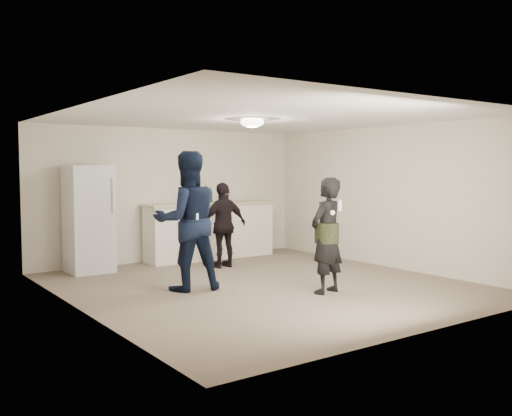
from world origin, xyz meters
TOP-DOWN VIEW (x-y plane):
  - floor at (0.00, 0.00)m, footprint 6.00×6.00m
  - ceiling at (0.00, 0.00)m, footprint 6.00×6.00m
  - wall_back at (0.00, 3.00)m, footprint 6.00×0.00m
  - wall_front at (0.00, -3.00)m, footprint 6.00×0.00m
  - wall_left at (-2.75, 0.00)m, footprint 0.00×6.00m
  - wall_right at (2.75, 0.00)m, footprint 0.00×6.00m
  - counter at (0.66, 2.67)m, footprint 2.60×0.56m
  - counter_top at (0.66, 2.67)m, footprint 2.68×0.64m
  - fridge at (-1.76, 2.60)m, footprint 0.70×0.70m
  - fridge_handle at (-1.48, 2.23)m, footprint 0.02×0.02m
  - ceiling_dome at (0.00, 0.30)m, footprint 0.36×0.36m
  - shaker at (0.19, 2.78)m, footprint 0.08×0.08m
  - man at (-1.09, 0.37)m, footprint 1.10×0.94m
  - woman at (0.40, -0.95)m, footprint 0.67×0.52m
  - camo_shorts at (0.40, -0.95)m, footprint 0.34×0.34m
  - spectator at (0.34, 1.67)m, footprint 0.88×0.37m
  - remote_man at (-1.09, 0.09)m, footprint 0.04×0.04m
  - nunchuk_man at (-0.97, 0.12)m, footprint 0.07×0.07m
  - remote_woman at (0.40, -1.20)m, footprint 0.04×0.04m
  - nunchuk_woman at (0.30, -1.17)m, footprint 0.07×0.07m
  - bottle_cluster at (0.48, 2.71)m, footprint 0.61×0.40m

SIDE VIEW (x-z plane):
  - floor at x=0.00m, z-range 0.00..0.00m
  - counter at x=0.66m, z-range 0.00..1.05m
  - spectator at x=0.34m, z-range 0.00..1.51m
  - woman at x=0.40m, z-range 0.00..1.62m
  - camo_shorts at x=0.40m, z-range 0.71..0.99m
  - fridge at x=-1.76m, z-range 0.00..1.80m
  - nunchuk_man at x=-0.97m, z-range 0.95..1.01m
  - man at x=-1.09m, z-range 0.00..2.00m
  - remote_man at x=-1.09m, z-range 0.98..1.12m
  - counter_top at x=0.66m, z-range 1.05..1.09m
  - nunchuk_woman at x=0.30m, z-range 1.11..1.18m
  - shaker at x=0.19m, z-range 1.09..1.26m
  - bottle_cluster at x=0.48m, z-range 1.07..1.33m
  - wall_back at x=0.00m, z-range -1.75..4.25m
  - wall_front at x=0.00m, z-range -1.75..4.25m
  - wall_left at x=-2.75m, z-range -1.75..4.25m
  - wall_right at x=2.75m, z-range -1.75..4.25m
  - remote_woman at x=0.40m, z-range 1.18..1.32m
  - fridge_handle at x=-1.48m, z-range 1.00..1.60m
  - ceiling_dome at x=0.00m, z-range 2.37..2.53m
  - ceiling at x=0.00m, z-range 2.50..2.50m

